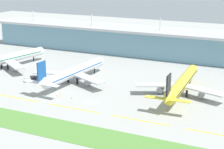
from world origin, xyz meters
The scene contains 15 objects.
ground_plane centered at (0.00, 0.00, 0.00)m, with size 600.00×600.00×0.00m, color #9E9E99.
terminal_building centered at (0.00, 111.11, 10.28)m, with size 288.00×34.00×29.15m.
airliner_nearest centered at (-81.22, 33.43, 6.46)m, with size 47.94×69.54×18.90m.
airliner_near_middle centered at (-24.34, 25.45, 6.45)m, with size 48.72×66.68×18.90m.
airliner_far_middle centered at (37.82, 30.82, 6.45)m, with size 48.72×67.11×18.90m.
taxiway_stripe_mid_west centered at (-37.00, -10.10, 0.02)m, with size 28.00×0.70×0.04m, color yellow.
taxiway_stripe_centre centered at (-3.00, -10.10, 0.02)m, with size 28.00×0.70×0.04m, color yellow.
taxiway_stripe_mid_east centered at (31.00, -10.10, 0.02)m, with size 28.00×0.70×0.04m, color yellow.
taxiway_stripe_east centered at (65.00, -10.10, 0.02)m, with size 28.00×0.70×0.04m, color yellow.
grass_verge centered at (0.00, -33.62, 0.05)m, with size 300.00×18.00×0.10m, color #518438.
baggage_cart centered at (-50.06, 15.22, 1.26)m, with size 3.75×3.88×2.48m.
pushback_tug centered at (-50.20, 21.66, 1.10)m, with size 4.79×3.25×1.85m.
safety_cone_left_wingtip centered at (-11.00, 1.03, 0.35)m, with size 0.56×0.56×0.70m, color orange.
safety_cone_nose_front centered at (-20.64, 1.50, 0.35)m, with size 0.56×0.56×0.70m, color orange.
safety_cone_right_wingtip centered at (-18.48, -0.22, 0.35)m, with size 0.56×0.56×0.70m, color orange.
Camera 1 is at (87.52, -155.80, 65.56)m, focal length 61.24 mm.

